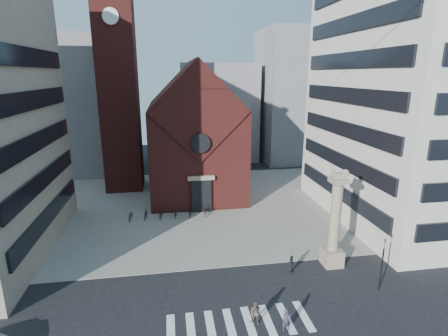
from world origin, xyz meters
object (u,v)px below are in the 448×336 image
(pedestrian_1, at_px, (256,313))
(pedestrian_0, at_px, (287,320))
(lion_column, at_px, (334,228))
(scooter_0, at_px, (131,216))
(traffic_light, at_px, (382,263))
(pedestrian_2, at_px, (291,264))

(pedestrian_1, bearing_deg, pedestrian_0, 14.07)
(lion_column, relative_size, scooter_0, 4.69)
(lion_column, xyz_separation_m, pedestrian_0, (-6.59, -7.16, -2.67))
(lion_column, xyz_separation_m, pedestrian_1, (-8.40, -6.25, -2.63))
(pedestrian_1, distance_m, scooter_0, 21.39)
(lion_column, distance_m, pedestrian_0, 10.09)
(traffic_light, bearing_deg, scooter_0, 140.41)
(traffic_light, bearing_deg, lion_column, 116.46)
(traffic_light, relative_size, pedestrian_0, 2.72)
(pedestrian_1, height_order, pedestrian_2, pedestrian_1)
(lion_column, relative_size, traffic_light, 2.02)
(pedestrian_1, height_order, scooter_0, pedestrian_1)
(pedestrian_1, xyz_separation_m, scooter_0, (-9.85, 18.99, -0.30))
(lion_column, relative_size, pedestrian_1, 5.22)
(lion_column, relative_size, pedestrian_0, 5.48)
(pedestrian_0, bearing_deg, lion_column, 47.02)
(traffic_light, bearing_deg, pedestrian_2, 150.54)
(lion_column, xyz_separation_m, scooter_0, (-18.25, 12.74, -2.92))
(scooter_0, bearing_deg, traffic_light, -34.22)
(lion_column, distance_m, pedestrian_1, 10.79)
(pedestrian_0, relative_size, pedestrian_2, 1.00)
(lion_column, distance_m, scooter_0, 22.44)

